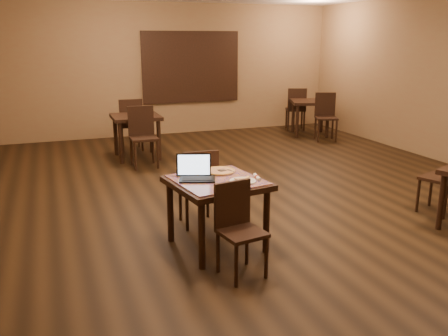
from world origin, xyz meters
name	(u,v)px	position (x,y,z in m)	size (l,w,h in m)	color
ground	(258,195)	(0.00, 0.00, 0.00)	(10.00, 10.00, 0.00)	black
wall_back	(170,70)	(0.00, 5.00, 1.50)	(8.00, 0.02, 3.00)	olive
mural	(191,67)	(0.50, 4.96, 1.55)	(2.34, 0.05, 1.64)	#275E8F
tiled_table	(217,189)	(-1.13, -1.43, 0.66)	(1.06, 1.06, 0.76)	black
chair_main_near	(238,223)	(-1.15, -2.06, 0.51)	(0.45, 0.45, 0.90)	black
chair_main_far	(199,184)	(-1.13, -0.82, 0.54)	(0.43, 0.43, 0.95)	black
laptop	(196,172)	(-1.33, -1.32, 0.83)	(0.43, 0.40, 0.25)	black
plate	(243,181)	(-0.91, -1.61, 0.77)	(0.27, 0.27, 0.01)	white
pizza_slice	(243,180)	(-0.91, -1.61, 0.79)	(0.19, 0.19, 0.02)	beige
pizza_pan	(220,172)	(-1.01, -1.19, 0.77)	(0.33, 0.33, 0.01)	silver
pizza_whole	(220,171)	(-1.01, -1.19, 0.78)	(0.34, 0.34, 0.02)	beige
spatula	(222,170)	(-0.99, -1.21, 0.79)	(0.09, 0.21, 0.01)	silver
napkin_roll	(257,177)	(-0.73, -1.57, 0.78)	(0.07, 0.19, 0.04)	white
other_table_a	(310,106)	(3.00, 3.69, 0.67)	(1.11, 1.11, 0.81)	black
other_table_a_chair_near	(326,114)	(3.03, 3.08, 0.59)	(0.58, 0.58, 1.04)	black
other_table_a_chair_far	(296,107)	(2.97, 4.30, 0.59)	(0.58, 0.58, 1.04)	black
other_table_b	(136,123)	(-1.21, 2.87, 0.68)	(0.88, 0.88, 0.82)	black
other_table_b_chair_near	(143,133)	(-1.21, 2.25, 0.59)	(0.46, 0.46, 1.05)	black
other_table_b_chair_far	(131,122)	(-1.21, 3.48, 0.59)	(0.46, 0.46, 1.05)	black
other_table_c_chair_far	(447,174)	(1.94, -1.52, 0.54)	(0.53, 0.53, 0.95)	black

